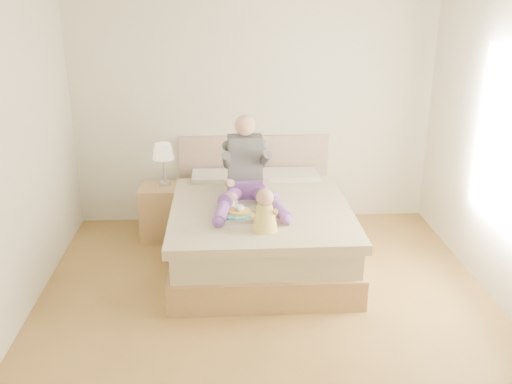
{
  "coord_description": "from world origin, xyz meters",
  "views": [
    {
      "loc": [
        -0.34,
        -4.16,
        2.6
      ],
      "look_at": [
        -0.05,
        0.78,
        0.8
      ],
      "focal_mm": 40.0,
      "sensor_mm": 36.0,
      "label": 1
    }
  ],
  "objects": [
    {
      "name": "baby",
      "position": [
        0.0,
        0.34,
        0.76
      ],
      "size": [
        0.25,
        0.34,
        0.38
      ],
      "rotation": [
        0.0,
        0.0,
        -0.26
      ],
      "color": "gold",
      "rests_on": "bed"
    },
    {
      "name": "lamp",
      "position": [
        -0.97,
        1.64,
        0.93
      ],
      "size": [
        0.22,
        0.22,
        0.46
      ],
      "color": "#BBBDC2",
      "rests_on": "nightstand"
    },
    {
      "name": "tray",
      "position": [
        -0.11,
        0.69,
        0.64
      ],
      "size": [
        0.54,
        0.44,
        0.15
      ],
      "rotation": [
        0.0,
        0.0,
        0.07
      ],
      "color": "#BBBDC2",
      "rests_on": "bed"
    },
    {
      "name": "adult",
      "position": [
        -0.12,
        1.08,
        0.86
      ],
      "size": [
        0.71,
        1.01,
        0.84
      ],
      "rotation": [
        0.0,
        0.0,
        0.04
      ],
      "color": "#693C98",
      "rests_on": "bed"
    },
    {
      "name": "nightstand",
      "position": [
        -1.0,
        1.6,
        0.29
      ],
      "size": [
        0.49,
        0.44,
        0.58
      ],
      "rotation": [
        0.0,
        0.0,
        -0.04
      ],
      "color": "olive",
      "rests_on": "ground"
    },
    {
      "name": "room",
      "position": [
        0.08,
        0.01,
        1.51
      ],
      "size": [
        4.02,
        4.22,
        2.71
      ],
      "color": "brown",
      "rests_on": "ground"
    },
    {
      "name": "bed",
      "position": [
        0.0,
        1.08,
        0.32
      ],
      "size": [
        1.7,
        2.18,
        1.0
      ],
      "color": "olive",
      "rests_on": "ground"
    }
  ]
}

